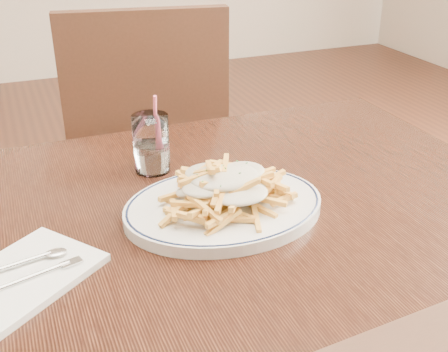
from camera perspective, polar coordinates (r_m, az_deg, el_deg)
name	(u,v)px	position (r m, az deg, el deg)	size (l,w,h in m)	color
table	(198,250)	(1.00, -2.66, -7.49)	(1.20, 0.80, 0.75)	black
chair_far	(147,144)	(1.72, -7.80, 3.20)	(0.52, 0.52, 0.97)	#331B11
fries_plate	(224,207)	(0.94, 0.00, -3.16)	(0.40, 0.36, 0.02)	silver
loaded_fries	(224,183)	(0.92, 0.00, -0.72)	(0.26, 0.22, 0.07)	gold
napkin	(17,280)	(0.84, -20.25, -9.93)	(0.22, 0.14, 0.01)	white
cutlery	(16,274)	(0.83, -20.38, -9.29)	(0.17, 0.09, 0.01)	silver
water_glass	(152,147)	(1.08, -7.37, 2.95)	(0.07, 0.07, 0.15)	white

